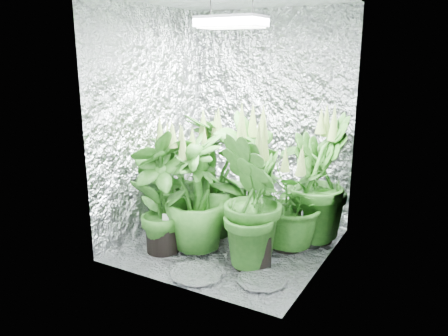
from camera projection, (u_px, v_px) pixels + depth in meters
ground at (230, 244)px, 3.76m from camera, size 1.60×1.60×0.00m
walls at (231, 130)px, 3.51m from camera, size 1.62×1.62×2.00m
grow_lamp at (231, 22)px, 3.30m from camera, size 0.50×0.30×0.22m
plant_a at (175, 180)px, 4.03m from camera, size 0.89×0.89×0.98m
plant_b at (247, 182)px, 3.66m from camera, size 0.79×0.79×1.20m
plant_c at (319, 180)px, 3.72m from camera, size 0.61×0.61×1.18m
plant_d at (212, 177)px, 3.85m from camera, size 0.80×0.80×1.16m
plant_e at (288, 202)px, 3.59m from camera, size 0.91×0.91×0.88m
plant_f at (161, 192)px, 3.52m from camera, size 0.71×0.71×1.11m
plant_g at (253, 202)px, 3.25m from camera, size 0.78×0.78×1.13m
plant_h at (197, 194)px, 3.56m from camera, size 0.74×0.74×1.04m
circulation_fan at (308, 228)px, 3.70m from camera, size 0.17×0.33×0.38m
plant_label at (166, 219)px, 3.52m from camera, size 0.06×0.04×0.09m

